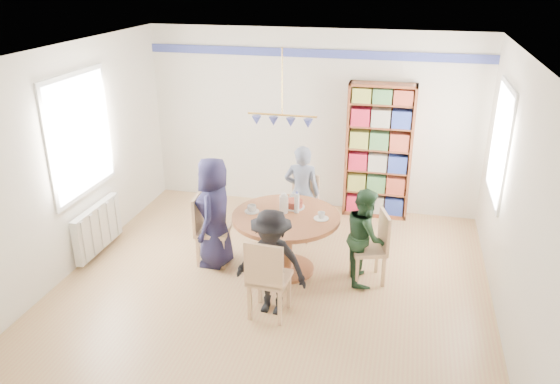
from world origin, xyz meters
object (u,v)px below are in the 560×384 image
(person_left, at_px, (214,212))
(person_near, at_px, (271,263))
(chair_right, at_px, (375,244))
(chair_far, at_px, (303,203))
(chair_left, at_px, (207,226))
(chair_near, at_px, (267,276))
(radiator, at_px, (98,228))
(person_right, at_px, (365,236))
(person_far, at_px, (302,193))
(bookshelf, at_px, (379,153))
(dining_table, at_px, (286,230))

(person_left, xyz_separation_m, person_near, (0.94, -0.86, -0.10))
(chair_right, height_order, chair_far, chair_right)
(chair_left, bearing_deg, chair_near, -43.89)
(radiator, distance_m, chair_left, 1.48)
(radiator, distance_m, person_right, 3.45)
(chair_right, relative_size, person_left, 0.63)
(person_left, distance_m, person_right, 1.85)
(person_left, relative_size, person_far, 1.05)
(chair_far, bearing_deg, person_right, -46.58)
(chair_right, xyz_separation_m, person_far, (-1.06, 0.90, 0.18))
(person_right, bearing_deg, chair_right, -92.27)
(chair_far, xyz_separation_m, person_right, (0.94, -0.99, 0.10))
(person_near, distance_m, bookshelf, 2.98)
(chair_far, xyz_separation_m, person_near, (0.03, -1.88, 0.12))
(dining_table, height_order, person_right, person_right)
(radiator, relative_size, bookshelf, 0.50)
(chair_left, xyz_separation_m, bookshelf, (1.96, 1.93, 0.48))
(dining_table, xyz_separation_m, person_far, (0.01, 0.92, 0.11))
(bookshelf, bearing_deg, person_right, -89.89)
(chair_right, height_order, person_near, person_near)
(chair_near, xyz_separation_m, person_right, (0.92, 1.02, 0.07))
(chair_left, xyz_separation_m, chair_near, (1.05, -1.01, 0.02))
(chair_left, height_order, bookshelf, bookshelf)
(chair_left, distance_m, chair_right, 2.08)
(chair_left, distance_m, person_left, 0.24)
(chair_near, relative_size, person_left, 0.67)
(chair_left, bearing_deg, person_near, -39.66)
(person_right, height_order, bookshelf, bookshelf)
(chair_right, distance_m, person_right, 0.16)
(dining_table, bearing_deg, person_left, -178.47)
(radiator, distance_m, person_far, 2.72)
(chair_near, bearing_deg, person_right, 47.87)
(chair_right, xyz_separation_m, chair_far, (-1.05, 0.97, -0.00))
(dining_table, height_order, chair_left, chair_left)
(chair_far, xyz_separation_m, person_left, (-0.91, -1.01, 0.22))
(chair_far, bearing_deg, radiator, -156.13)
(person_right, relative_size, person_far, 0.88)
(person_right, bearing_deg, person_left, 79.32)
(bookshelf, bearing_deg, person_left, -133.41)
(dining_table, relative_size, person_near, 1.08)
(person_left, bearing_deg, chair_far, 135.28)
(chair_right, xyz_separation_m, person_left, (-1.96, -0.04, 0.22))
(chair_right, height_order, person_left, person_left)
(chair_near, distance_m, person_right, 1.37)
(person_right, xyz_separation_m, bookshelf, (-0.00, 1.92, 0.40))
(radiator, height_order, chair_left, chair_left)
(person_near, bearing_deg, chair_far, 95.91)
(chair_near, bearing_deg, chair_left, 136.11)
(dining_table, bearing_deg, chair_left, -179.57)
(chair_left, relative_size, chair_right, 1.03)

